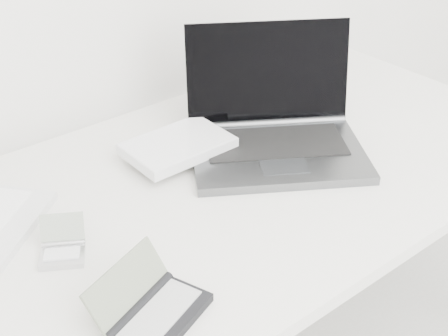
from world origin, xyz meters
TOP-DOWN VIEW (x-y plane):
  - desk at (0.00, 1.55)m, footprint 1.60×0.80m
  - laptop_large at (0.14, 1.60)m, footprint 0.56×0.48m
  - pda_silver at (-0.39, 1.54)m, footprint 0.12×0.12m
  - palmtop_charcoal at (-0.35, 1.30)m, footprint 0.20×0.18m

SIDE VIEW (x-z plane):
  - desk at x=0.00m, z-range 0.32..1.05m
  - pda_silver at x=-0.39m, z-range 0.71..0.77m
  - palmtop_charcoal at x=-0.35m, z-range 0.71..0.79m
  - laptop_large at x=0.14m, z-range 0.64..0.90m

